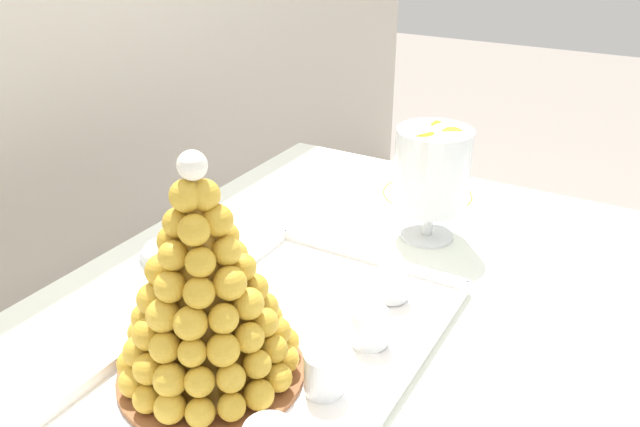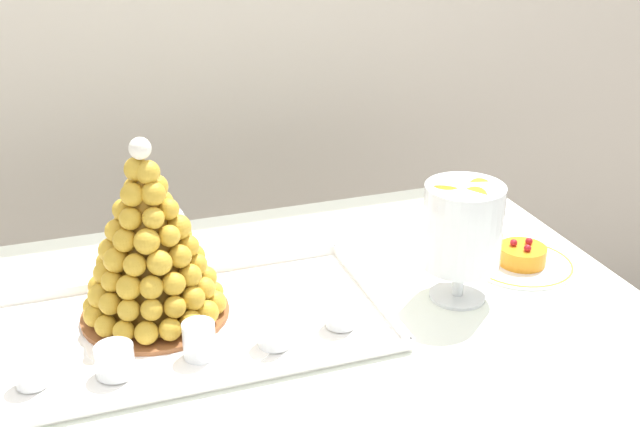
{
  "view_description": "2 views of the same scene",
  "coord_description": "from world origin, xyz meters",
  "px_view_note": "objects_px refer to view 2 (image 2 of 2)",
  "views": [
    {
      "loc": [
        -0.7,
        -0.37,
        1.33
      ],
      "look_at": [
        0.02,
        0.04,
        0.92
      ],
      "focal_mm": 35.51,
      "sensor_mm": 36.0,
      "label": 1
    },
    {
      "loc": [
        -0.33,
        -1.13,
        1.49
      ],
      "look_at": [
        0.07,
        0.0,
        0.95
      ],
      "focal_mm": 45.8,
      "sensor_mm": 36.0,
      "label": 2
    }
  ],
  "objects_px": {
    "dessert_cup_right": "(341,313)",
    "wine_glass": "(167,225)",
    "dessert_cup_left": "(31,372)",
    "croquembouche": "(150,249)",
    "macaron_goblet": "(462,227)",
    "dessert_cup_mid_right": "(274,331)",
    "dessert_cup_centre": "(199,341)",
    "fruit_tart_plate": "(522,260)",
    "serving_tray": "(186,329)",
    "dessert_cup_mid_left": "(115,361)"
  },
  "relations": [
    {
      "from": "croquembouche",
      "to": "dessert_cup_right",
      "type": "distance_m",
      "value": 0.33
    },
    {
      "from": "dessert_cup_centre",
      "to": "macaron_goblet",
      "type": "height_order",
      "value": "macaron_goblet"
    },
    {
      "from": "fruit_tart_plate",
      "to": "wine_glass",
      "type": "distance_m",
      "value": 0.67
    },
    {
      "from": "dessert_cup_left",
      "to": "wine_glass",
      "type": "bearing_deg",
      "value": 44.85
    },
    {
      "from": "croquembouche",
      "to": "dessert_cup_centre",
      "type": "height_order",
      "value": "croquembouche"
    },
    {
      "from": "dessert_cup_left",
      "to": "macaron_goblet",
      "type": "distance_m",
      "value": 0.73
    },
    {
      "from": "dessert_cup_left",
      "to": "dessert_cup_centre",
      "type": "height_order",
      "value": "dessert_cup_centre"
    },
    {
      "from": "serving_tray",
      "to": "wine_glass",
      "type": "relative_size",
      "value": 4.14
    },
    {
      "from": "croquembouche",
      "to": "dessert_cup_centre",
      "type": "bearing_deg",
      "value": -72.35
    },
    {
      "from": "macaron_goblet",
      "to": "fruit_tart_plate",
      "type": "relative_size",
      "value": 1.14
    },
    {
      "from": "croquembouche",
      "to": "dessert_cup_right",
      "type": "bearing_deg",
      "value": -24.9
    },
    {
      "from": "macaron_goblet",
      "to": "fruit_tart_plate",
      "type": "xyz_separation_m",
      "value": [
        0.17,
        0.07,
        -0.13
      ]
    },
    {
      "from": "serving_tray",
      "to": "wine_glass",
      "type": "distance_m",
      "value": 0.2
    },
    {
      "from": "fruit_tart_plate",
      "to": "macaron_goblet",
      "type": "bearing_deg",
      "value": -159.05
    },
    {
      "from": "macaron_goblet",
      "to": "wine_glass",
      "type": "height_order",
      "value": "macaron_goblet"
    },
    {
      "from": "dessert_cup_right",
      "to": "croquembouche",
      "type": "bearing_deg",
      "value": 155.1
    },
    {
      "from": "croquembouche",
      "to": "dessert_cup_centre",
      "type": "xyz_separation_m",
      "value": [
        0.05,
        -0.15,
        -0.1
      ]
    },
    {
      "from": "dessert_cup_mid_left",
      "to": "wine_glass",
      "type": "xyz_separation_m",
      "value": [
        0.13,
        0.26,
        0.09
      ]
    },
    {
      "from": "croquembouche",
      "to": "wine_glass",
      "type": "relative_size",
      "value": 1.97
    },
    {
      "from": "croquembouche",
      "to": "dessert_cup_mid_left",
      "type": "height_order",
      "value": "croquembouche"
    },
    {
      "from": "serving_tray",
      "to": "dessert_cup_mid_left",
      "type": "bearing_deg",
      "value": -142.66
    },
    {
      "from": "dessert_cup_left",
      "to": "serving_tray",
      "type": "bearing_deg",
      "value": 18.44
    },
    {
      "from": "dessert_cup_mid_right",
      "to": "fruit_tart_plate",
      "type": "height_order",
      "value": "dessert_cup_mid_right"
    },
    {
      "from": "dessert_cup_centre",
      "to": "dessert_cup_left",
      "type": "bearing_deg",
      "value": 177.81
    },
    {
      "from": "macaron_goblet",
      "to": "fruit_tart_plate",
      "type": "height_order",
      "value": "macaron_goblet"
    },
    {
      "from": "dessert_cup_right",
      "to": "wine_glass",
      "type": "xyz_separation_m",
      "value": [
        -0.24,
        0.24,
        0.09
      ]
    },
    {
      "from": "dessert_cup_centre",
      "to": "wine_glass",
      "type": "height_order",
      "value": "wine_glass"
    },
    {
      "from": "serving_tray",
      "to": "croquembouche",
      "type": "height_order",
      "value": "croquembouche"
    },
    {
      "from": "serving_tray",
      "to": "macaron_goblet",
      "type": "relative_size",
      "value": 2.93
    },
    {
      "from": "serving_tray",
      "to": "dessert_cup_mid_right",
      "type": "distance_m",
      "value": 0.16
    },
    {
      "from": "serving_tray",
      "to": "fruit_tart_plate",
      "type": "height_order",
      "value": "fruit_tart_plate"
    },
    {
      "from": "croquembouche",
      "to": "wine_glass",
      "type": "distance_m",
      "value": 0.12
    },
    {
      "from": "serving_tray",
      "to": "dessert_cup_mid_right",
      "type": "height_order",
      "value": "dessert_cup_mid_right"
    },
    {
      "from": "dessert_cup_right",
      "to": "dessert_cup_centre",
      "type": "bearing_deg",
      "value": -176.87
    },
    {
      "from": "croquembouche",
      "to": "dessert_cup_mid_right",
      "type": "bearing_deg",
      "value": -42.58
    },
    {
      "from": "macaron_goblet",
      "to": "dessert_cup_mid_right",
      "type": "bearing_deg",
      "value": -171.97
    },
    {
      "from": "croquembouche",
      "to": "dessert_cup_left",
      "type": "bearing_deg",
      "value": -146.0
    },
    {
      "from": "dessert_cup_mid_right",
      "to": "dessert_cup_right",
      "type": "bearing_deg",
      "value": 9.09
    },
    {
      "from": "dessert_cup_left",
      "to": "dessert_cup_centre",
      "type": "xyz_separation_m",
      "value": [
        0.25,
        -0.01,
        0.01
      ]
    },
    {
      "from": "dessert_cup_right",
      "to": "dessert_cup_left",
      "type": "bearing_deg",
      "value": -179.58
    },
    {
      "from": "serving_tray",
      "to": "dessert_cup_centre",
      "type": "height_order",
      "value": "dessert_cup_centre"
    },
    {
      "from": "serving_tray",
      "to": "dessert_cup_left",
      "type": "xyz_separation_m",
      "value": [
        -0.24,
        -0.08,
        0.02
      ]
    },
    {
      "from": "dessert_cup_centre",
      "to": "croquembouche",
      "type": "bearing_deg",
      "value": 107.65
    },
    {
      "from": "dessert_cup_left",
      "to": "dessert_cup_right",
      "type": "distance_m",
      "value": 0.49
    },
    {
      "from": "dessert_cup_mid_left",
      "to": "dessert_cup_centre",
      "type": "distance_m",
      "value": 0.13
    },
    {
      "from": "dessert_cup_mid_right",
      "to": "wine_glass",
      "type": "bearing_deg",
      "value": 114.31
    },
    {
      "from": "macaron_goblet",
      "to": "dessert_cup_right",
      "type": "bearing_deg",
      "value": -172.52
    },
    {
      "from": "dessert_cup_centre",
      "to": "dessert_cup_mid_right",
      "type": "relative_size",
      "value": 1.09
    },
    {
      "from": "dessert_cup_left",
      "to": "macaron_goblet",
      "type": "relative_size",
      "value": 0.21
    },
    {
      "from": "dessert_cup_mid_left",
      "to": "dessert_cup_mid_right",
      "type": "bearing_deg",
      "value": -0.63
    }
  ]
}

